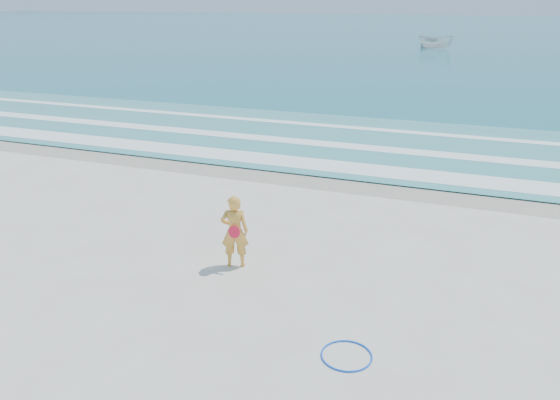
% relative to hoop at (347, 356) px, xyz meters
% --- Properties ---
extents(ground, '(400.00, 400.00, 0.00)m').
position_rel_hoop_xyz_m(ground, '(-2.92, 0.11, -0.02)').
color(ground, silver).
rests_on(ground, ground).
extents(wet_sand, '(400.00, 2.40, 0.00)m').
position_rel_hoop_xyz_m(wet_sand, '(-2.92, 9.11, -0.01)').
color(wet_sand, '#B2A893').
rests_on(wet_sand, ground).
extents(ocean, '(400.00, 190.00, 0.04)m').
position_rel_hoop_xyz_m(ocean, '(-2.92, 105.11, 0.00)').
color(ocean, '#19727F').
rests_on(ocean, ground).
extents(shallow, '(400.00, 10.00, 0.01)m').
position_rel_hoop_xyz_m(shallow, '(-2.92, 14.11, 0.03)').
color(shallow, '#59B7AD').
rests_on(shallow, ocean).
extents(foam_near, '(400.00, 1.40, 0.01)m').
position_rel_hoop_xyz_m(foam_near, '(-2.92, 10.41, 0.04)').
color(foam_near, white).
rests_on(foam_near, shallow).
extents(foam_mid, '(400.00, 0.90, 0.01)m').
position_rel_hoop_xyz_m(foam_mid, '(-2.92, 13.31, 0.04)').
color(foam_mid, white).
rests_on(foam_mid, shallow).
extents(foam_far, '(400.00, 0.60, 0.01)m').
position_rel_hoop_xyz_m(foam_far, '(-2.92, 16.61, 0.04)').
color(foam_far, white).
rests_on(foam_far, shallow).
extents(hoop, '(1.06, 1.06, 0.03)m').
position_rel_hoop_xyz_m(hoop, '(0.00, 0.00, 0.00)').
color(hoop, blue).
rests_on(hoop, ground).
extents(boat, '(4.41, 2.60, 1.60)m').
position_rel_hoop_xyz_m(boat, '(-4.76, 60.82, 0.82)').
color(boat, silver).
rests_on(boat, ocean).
extents(woman, '(0.71, 0.58, 1.66)m').
position_rel_hoop_xyz_m(woman, '(-3.14, 2.35, 0.81)').
color(woman, gold).
rests_on(woman, ground).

